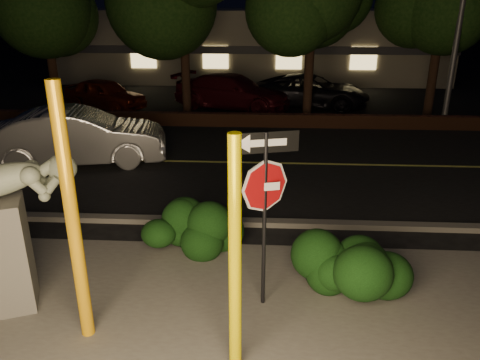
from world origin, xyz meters
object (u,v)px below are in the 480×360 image
yellow_pole_left (73,220)px  signpost (265,187)px  yellow_pole_right (235,261)px  parked_car_dark (311,91)px  silver_sedan (78,137)px  sculpture (1,221)px  parked_car_darkred (232,92)px  parked_car_red (105,94)px

yellow_pole_left → signpost: yellow_pole_left is taller
yellow_pole_right → parked_car_dark: size_ratio=0.62×
silver_sedan → parked_car_dark: 11.13m
sculpture → yellow_pole_left: bearing=-46.1°
yellow_pole_right → sculpture: (-3.54, 1.12, -0.10)m
parked_car_darkred → parked_car_dark: (3.49, 0.56, -0.04)m
yellow_pole_right → parked_car_dark: 16.43m
silver_sedan → parked_car_red: silver_sedan is taller
yellow_pole_right → silver_sedan: bearing=122.8°
yellow_pole_right → silver_sedan: (-5.12, 7.95, -0.78)m
parked_car_red → parked_car_darkred: (5.62, 0.36, 0.09)m
signpost → parked_car_darkred: bearing=81.2°
yellow_pole_right → signpost: yellow_pole_right is taller
silver_sedan → parked_car_red: size_ratio=1.29×
yellow_pole_left → signpost: 2.67m
yellow_pole_left → sculpture: size_ratio=1.52×
yellow_pole_left → sculpture: (-1.37, 0.60, -0.34)m
silver_sedan → parked_car_red: 7.58m
silver_sedan → parked_car_red: bearing=0.9°
yellow_pole_left → parked_car_darkred: (0.97, 15.17, -1.08)m
signpost → sculpture: size_ratio=1.17×
parked_car_red → parked_car_dark: bearing=-58.6°
parked_car_red → silver_sedan: bearing=-141.4°
signpost → silver_sedan: size_ratio=0.57×
yellow_pole_right → signpost: bearing=76.3°
parked_car_dark → sculpture: bearing=171.8°
parked_car_darkred → yellow_pole_right: bearing=-156.1°
sculpture → parked_car_darkred: 14.77m
signpost → parked_car_red: signpost is taller
yellow_pole_right → signpost: (0.34, 1.40, 0.41)m
signpost → parked_car_darkred: signpost is taller
parked_car_red → sculpture: bearing=-141.4°
yellow_pole_left → sculpture: bearing=156.3°
yellow_pole_left → parked_car_dark: bearing=74.1°
yellow_pole_right → signpost: size_ratio=1.13×
yellow_pole_left → signpost: size_ratio=1.30×
sculpture → parked_car_dark: size_ratio=0.47×
yellow_pole_left → parked_car_dark: size_ratio=0.71×
silver_sedan → yellow_pole_right: bearing=-159.4°
yellow_pole_right → parked_car_darkred: bearing=94.4°
sculpture → silver_sedan: (-1.57, 6.83, -0.67)m
signpost → parked_car_red: bearing=102.3°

